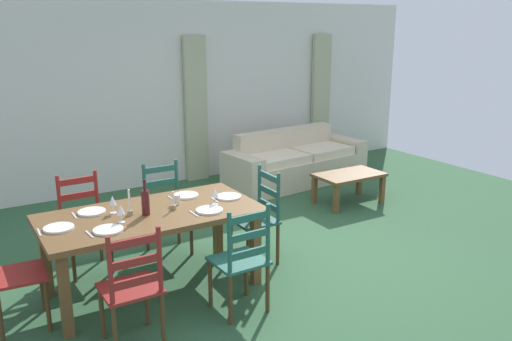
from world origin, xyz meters
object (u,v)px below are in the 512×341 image
at_px(dining_chair_far_left, 84,223).
at_px(couch, 294,164).
at_px(dining_table, 151,221).
at_px(wine_glass_near_left, 121,210).
at_px(wine_glass_far_left, 113,201).
at_px(dining_chair_far_right, 166,208).
at_px(dining_chair_near_right, 242,259).
at_px(dining_chair_head_west, 11,273).
at_px(dining_chair_head_east, 259,217).
at_px(coffee_table, 349,178).
at_px(coffee_cup_primary, 176,199).
at_px(wine_bottle, 145,202).
at_px(wine_glass_near_right, 215,193).
at_px(dining_chair_near_left, 132,288).

distance_m(dining_chair_far_left, couch, 3.79).
height_order(dining_table, couch, couch).
bearing_deg(wine_glass_near_left, wine_glass_far_left, 87.63).
xyz_separation_m(dining_chair_far_right, wine_glass_far_left, (-0.72, -0.61, 0.38)).
distance_m(wine_glass_far_left, couch, 3.98).
relative_size(dining_chair_near_right, dining_chair_head_west, 1.00).
relative_size(dining_chair_head_west, dining_chair_head_east, 1.00).
relative_size(dining_chair_far_left, coffee_table, 1.07).
bearing_deg(coffee_cup_primary, wine_bottle, -159.64).
bearing_deg(dining_chair_head_east, dining_table, -178.31).
relative_size(dining_chair_head_east, couch, 0.41).
bearing_deg(wine_glass_near_left, wine_bottle, 17.32).
bearing_deg(dining_chair_head_west, wine_glass_near_right, -2.85).
distance_m(dining_chair_near_right, couch, 3.92).
distance_m(dining_chair_head_west, couch, 4.80).
height_order(dining_chair_near_right, wine_glass_near_right, dining_chair_near_right).
bearing_deg(wine_bottle, wine_glass_far_left, 141.32).
xyz_separation_m(wine_glass_near_left, coffee_cup_primary, (0.58, 0.20, -0.07)).
xyz_separation_m(dining_chair_near_right, wine_glass_near_left, (-0.79, 0.64, 0.38)).
relative_size(dining_chair_far_right, dining_chair_head_west, 1.00).
bearing_deg(dining_table, dining_chair_head_west, -178.38).
relative_size(wine_bottle, wine_glass_near_left, 1.96).
height_order(dining_chair_far_left, coffee_table, dining_chair_far_left).
relative_size(dining_chair_near_right, wine_glass_far_left, 5.96).
height_order(dining_table, dining_chair_head_west, dining_chair_head_west).
relative_size(wine_glass_near_left, wine_glass_near_right, 1.00).
xyz_separation_m(wine_glass_far_left, couch, (3.38, 2.03, -0.57)).
height_order(dining_chair_head_east, coffee_cup_primary, dining_chair_head_east).
distance_m(wine_bottle, coffee_table, 3.38).
distance_m(dining_chair_near_left, coffee_cup_primary, 1.15).
distance_m(dining_chair_head_east, wine_glass_far_left, 1.48).
bearing_deg(dining_table, dining_chair_near_left, -120.24).
relative_size(dining_chair_far_left, wine_bottle, 3.04).
relative_size(dining_chair_far_right, wine_glass_far_left, 5.96).
bearing_deg(wine_glass_far_left, dining_chair_head_west, -168.93).
height_order(dining_chair_head_west, couch, dining_chair_head_west).
relative_size(dining_chair_near_right, wine_bottle, 3.04).
relative_size(dining_chair_head_east, wine_glass_far_left, 5.96).
distance_m(dining_chair_far_left, wine_bottle, 0.96).
height_order(wine_bottle, wine_glass_near_left, wine_bottle).
bearing_deg(dining_chair_far_left, wine_glass_far_left, -78.40).
relative_size(dining_chair_head_east, wine_glass_near_right, 5.96).
relative_size(dining_chair_far_right, wine_bottle, 3.04).
xyz_separation_m(dining_chair_head_west, dining_chair_head_east, (2.31, 0.07, 0.00)).
distance_m(wine_glass_near_left, wine_glass_near_right, 0.88).
relative_size(dining_chair_head_west, coffee_table, 1.07).
bearing_deg(coffee_cup_primary, dining_chair_far_right, 77.03).
bearing_deg(dining_chair_head_west, wine_glass_far_left, 11.07).
distance_m(dining_table, wine_glass_near_left, 0.38).
height_order(dining_chair_near_left, dining_chair_head_west, same).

